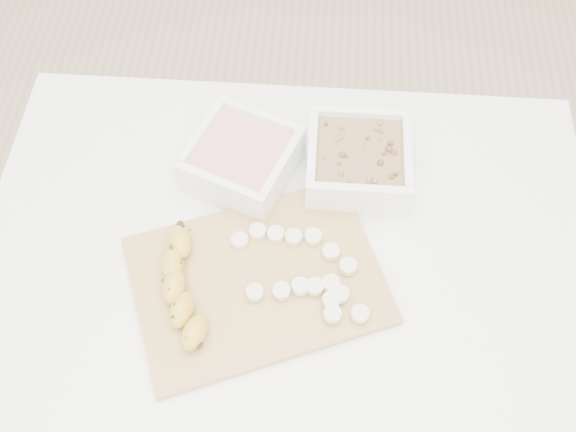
# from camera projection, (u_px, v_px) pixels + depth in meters

# --- Properties ---
(ground) EXTENTS (3.50, 3.50, 0.00)m
(ground) POSITION_uv_depth(u_px,v_px,m) (287.00, 383.00, 1.68)
(ground) COLOR #C6AD89
(ground) RESTS_ON ground
(table) EXTENTS (1.00, 0.70, 0.75)m
(table) POSITION_uv_depth(u_px,v_px,m) (287.00, 276.00, 1.11)
(table) COLOR white
(table) RESTS_ON ground
(bowl_yogurt) EXTENTS (0.21, 0.21, 0.08)m
(bowl_yogurt) POSITION_uv_depth(u_px,v_px,m) (242.00, 159.00, 1.07)
(bowl_yogurt) COLOR white
(bowl_yogurt) RESTS_ON table
(bowl_granola) EXTENTS (0.17, 0.17, 0.08)m
(bowl_granola) POSITION_uv_depth(u_px,v_px,m) (358.00, 161.00, 1.07)
(bowl_granola) COLOR white
(bowl_granola) RESTS_ON table
(cutting_board) EXTENTS (0.45, 0.39, 0.01)m
(cutting_board) POSITION_uv_depth(u_px,v_px,m) (257.00, 280.00, 1.00)
(cutting_board) COLOR tan
(cutting_board) RESTS_ON table
(banana) EXTENTS (0.07, 0.20, 0.03)m
(banana) POSITION_uv_depth(u_px,v_px,m) (183.00, 289.00, 0.96)
(banana) COLOR gold
(banana) RESTS_ON cutting_board
(banana_slices) EXTENTS (0.22, 0.16, 0.02)m
(banana_slices) POSITION_uv_depth(u_px,v_px,m) (306.00, 272.00, 0.98)
(banana_slices) COLOR beige
(banana_slices) RESTS_ON cutting_board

